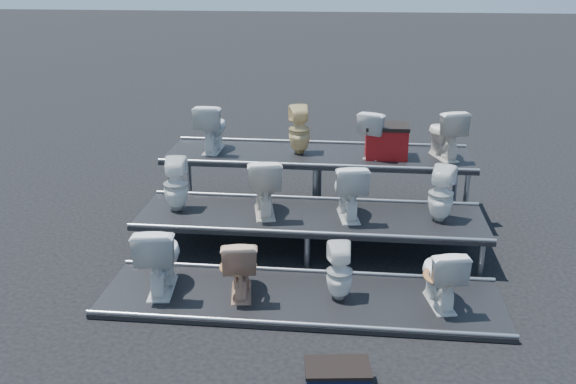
# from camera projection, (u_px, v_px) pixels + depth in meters

# --- Properties ---
(ground) EXTENTS (80.00, 80.00, 0.00)m
(ground) POSITION_uv_depth(u_px,v_px,m) (310.00, 249.00, 7.98)
(ground) COLOR black
(ground) RESTS_ON ground
(tier_front) EXTENTS (4.20, 1.20, 0.06)m
(tier_front) POSITION_uv_depth(u_px,v_px,m) (301.00, 299.00, 6.75)
(tier_front) COLOR black
(tier_front) RESTS_ON ground
(tier_mid) EXTENTS (4.20, 1.20, 0.46)m
(tier_mid) POSITION_uv_depth(u_px,v_px,m) (310.00, 232.00, 7.90)
(tier_mid) COLOR black
(tier_mid) RESTS_ON ground
(tier_back) EXTENTS (4.20, 1.20, 0.86)m
(tier_back) POSITION_uv_depth(u_px,v_px,m) (317.00, 183.00, 9.05)
(tier_back) COLOR black
(tier_back) RESTS_ON ground
(toilet_0) EXTENTS (0.52, 0.80, 0.77)m
(toilet_0) POSITION_uv_depth(u_px,v_px,m) (160.00, 256.00, 6.76)
(toilet_0) COLOR white
(toilet_0) RESTS_ON tier_front
(toilet_1) EXTENTS (0.47, 0.69, 0.66)m
(toilet_1) POSITION_uv_depth(u_px,v_px,m) (240.00, 265.00, 6.69)
(toilet_1) COLOR tan
(toilet_1) RESTS_ON tier_front
(toilet_2) EXTENTS (0.31, 0.32, 0.61)m
(toilet_2) POSITION_uv_depth(u_px,v_px,m) (340.00, 272.00, 6.60)
(toilet_2) COLOR white
(toilet_2) RESTS_ON tier_front
(toilet_3) EXTENTS (0.49, 0.71, 0.66)m
(toilet_3) POSITION_uv_depth(u_px,v_px,m) (441.00, 275.00, 6.48)
(toilet_3) COLOR white
(toilet_3) RESTS_ON tier_front
(toilet_4) EXTENTS (0.33, 0.34, 0.67)m
(toilet_4) POSITION_uv_depth(u_px,v_px,m) (176.00, 185.00, 7.88)
(toilet_4) COLOR white
(toilet_4) RESTS_ON tier_mid
(toilet_5) EXTENTS (0.54, 0.78, 0.73)m
(toilet_5) POSITION_uv_depth(u_px,v_px,m) (264.00, 185.00, 7.75)
(toilet_5) COLOR white
(toilet_5) RESTS_ON tier_mid
(toilet_6) EXTENTS (0.50, 0.74, 0.69)m
(toilet_6) POSITION_uv_depth(u_px,v_px,m) (349.00, 190.00, 7.66)
(toilet_6) COLOR white
(toilet_6) RESTS_ON tier_mid
(toilet_7) EXTENTS (0.38, 0.39, 0.67)m
(toilet_7) POSITION_uv_depth(u_px,v_px,m) (441.00, 194.00, 7.55)
(toilet_7) COLOR white
(toilet_7) RESTS_ON tier_mid
(toilet_8) EXTENTS (0.39, 0.67, 0.68)m
(toilet_8) POSITION_uv_depth(u_px,v_px,m) (212.00, 127.00, 8.94)
(toilet_8) COLOR white
(toilet_8) RESTS_ON tier_back
(toilet_9) EXTENTS (0.36, 0.37, 0.67)m
(toilet_9) POSITION_uv_depth(u_px,v_px,m) (300.00, 130.00, 8.81)
(toilet_9) COLOR #DDC384
(toilet_9) RESTS_ON tier_back
(toilet_10) EXTENTS (0.58, 0.72, 0.64)m
(toilet_10) POSITION_uv_depth(u_px,v_px,m) (377.00, 133.00, 8.71)
(toilet_10) COLOR white
(toilet_10) RESTS_ON tier_back
(toilet_11) EXTENTS (0.58, 0.76, 0.68)m
(toilet_11) POSITION_uv_depth(u_px,v_px,m) (445.00, 133.00, 8.61)
(toilet_11) COLOR white
(toilet_11) RESTS_ON tier_back
(red_crate) EXTENTS (0.57, 0.46, 0.40)m
(red_crate) POSITION_uv_depth(u_px,v_px,m) (386.00, 143.00, 8.70)
(red_crate) COLOR maroon
(red_crate) RESTS_ON tier_back
(step_stool) EXTENTS (0.56, 0.38, 0.19)m
(step_stool) POSITION_uv_depth(u_px,v_px,m) (337.00, 378.00, 5.35)
(step_stool) COLOR black
(step_stool) RESTS_ON ground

